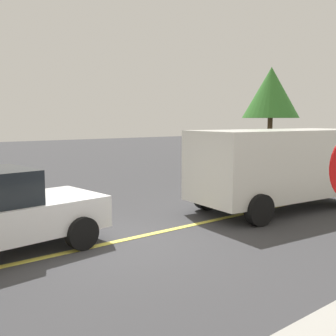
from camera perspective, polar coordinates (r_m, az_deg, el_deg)
The scene contains 4 objects.
ground_plane at distance 8.18m, azimuth -8.67°, elevation -10.72°, with size 80.00×80.00×0.00m, color #38383A.
lane_marking_centre at distance 9.94m, azimuth 6.64°, elevation -7.46°, with size 28.00×0.16×0.01m, color #E0D14C.
white_van at distance 11.35m, azimuth 15.68°, elevation 0.59°, with size 5.38×2.69×2.20m.
tree_left_verge at distance 22.38m, azimuth 14.58°, elevation 10.39°, with size 3.04×3.04×5.28m.
Camera 1 is at (-3.83, -6.79, 2.47)m, focal length 42.42 mm.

